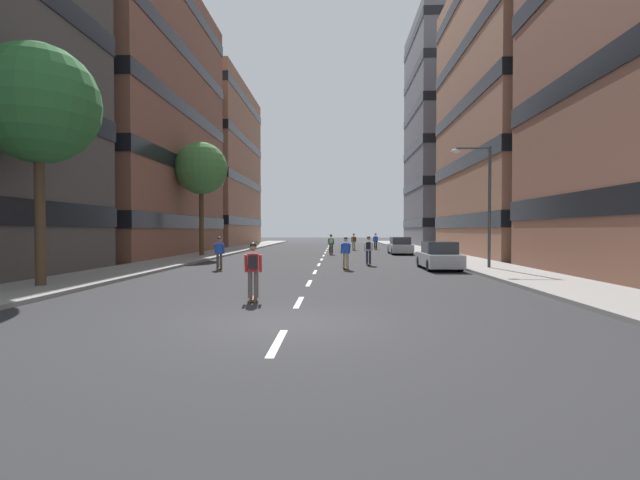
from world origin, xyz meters
name	(u,v)px	position (x,y,z in m)	size (l,w,h in m)	color
ground_plane	(324,255)	(0.00, 29.55, 0.00)	(177.27, 177.27, 0.00)	#28282B
sidewalk_left	(224,252)	(-9.67, 33.24, 0.07)	(3.56, 81.25, 0.14)	gray
sidewalk_right	(428,252)	(9.67, 33.24, 0.07)	(3.56, 81.25, 0.14)	gray
lane_markings	(324,254)	(0.00, 30.50, 0.00)	(0.16, 67.20, 0.01)	silver
building_left_mid	(102,117)	(-19.08, 28.73, 11.81)	(15.38, 23.08, 23.45)	brown
building_left_far	(193,166)	(-19.08, 54.17, 11.14)	(15.38, 22.96, 22.10)	#9E6B51
building_right_mid	(554,111)	(19.08, 28.73, 12.01)	(15.38, 19.76, 23.84)	#9E6B51
building_right_far	(468,134)	(19.08, 54.17, 15.31)	(15.38, 16.48, 30.44)	slate
parked_car_near	(439,257)	(6.69, 14.83, 0.70)	(1.82, 4.40, 1.52)	#B2B7BF
parked_car_mid	(400,246)	(6.69, 30.65, 0.70)	(1.82, 4.40, 1.52)	#B2B7BF
street_tree_near	(38,105)	(-9.67, 5.74, 6.69)	(4.28, 4.28, 8.72)	#4C3823
street_tree_mid	(201,169)	(-9.67, 25.96, 7.00)	(4.13, 4.13, 8.97)	#4C3823
streetlamp_right	(483,193)	(8.94, 14.58, 4.14)	(2.13, 0.30, 6.50)	#3F3F44
skater_0	(354,241)	(2.87, 38.33, 1.02)	(0.54, 0.91, 1.78)	brown
skater_1	(376,241)	(5.30, 40.23, 0.98)	(0.55, 0.91, 1.78)	brown
skater_2	(253,268)	(-1.42, 3.22, 1.02)	(0.55, 0.92, 1.78)	brown
skater_3	(346,251)	(1.60, 14.52, 0.98)	(0.56, 0.92, 1.78)	brown
skater_4	(219,252)	(-5.22, 14.09, 0.98)	(0.55, 0.91, 1.78)	brown
skater_5	(368,249)	(3.03, 17.53, 1.02)	(0.56, 0.92, 1.78)	brown
skater_6	(331,243)	(0.59, 29.72, 1.02)	(0.55, 0.91, 1.78)	brown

